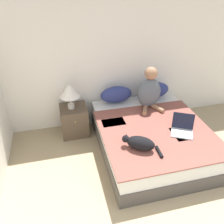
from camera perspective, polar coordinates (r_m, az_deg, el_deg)
wall_back at (r=4.23m, az=3.06°, el=13.48°), size 5.19×0.05×2.55m
bed at (r=3.88m, az=9.28°, el=-6.08°), size 1.64×1.98×0.50m
pillow_near at (r=4.22m, az=1.01°, el=4.24°), size 0.57×0.27×0.30m
pillow_far at (r=4.44m, az=10.00°, el=5.22°), size 0.57×0.27×0.30m
person_sitting at (r=4.05m, az=9.03°, el=5.06°), size 0.40×0.39×0.73m
cat_tabby at (r=3.20m, az=6.73°, el=-7.45°), size 0.47×0.43×0.19m
laptop_open at (r=3.65m, az=16.56°, el=-3.91°), size 0.41×0.41×0.26m
nightstand at (r=4.25m, az=-9.05°, el=-2.00°), size 0.46×0.46×0.53m
table_lamp at (r=3.95m, az=-10.18°, el=4.91°), size 0.33×0.33×0.44m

